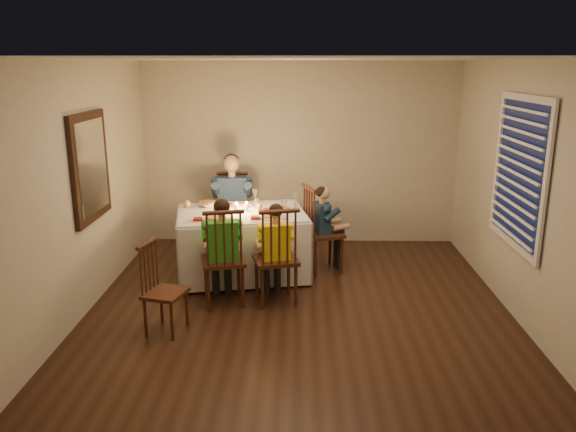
{
  "coord_description": "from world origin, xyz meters",
  "views": [
    {
      "loc": [
        0.02,
        -5.52,
        2.56
      ],
      "look_at": [
        -0.12,
        0.15,
        1.02
      ],
      "focal_mm": 35.0,
      "sensor_mm": 36.0,
      "label": 1
    }
  ],
  "objects_px": {
    "chair_adult": "(234,252)",
    "chair_near_left": "(225,302)",
    "chair_near_right": "(276,301)",
    "adult": "(234,252)",
    "child_yellow": "(276,301)",
    "chair_end": "(323,270)",
    "chair_extra": "(168,331)",
    "serving_bowl": "(209,205)",
    "child_teal": "(323,270)",
    "child_green": "(225,302)",
    "dining_table": "(242,230)"
  },
  "relations": [
    {
      "from": "chair_near_right",
      "to": "serving_bowl",
      "type": "xyz_separation_m",
      "value": [
        -0.89,
        1.05,
        0.84
      ]
    },
    {
      "from": "child_teal",
      "to": "chair_near_left",
      "type": "bearing_deg",
      "value": 113.04
    },
    {
      "from": "chair_end",
      "to": "chair_near_right",
      "type": "bearing_deg",
      "value": 130.94
    },
    {
      "from": "child_yellow",
      "to": "serving_bowl",
      "type": "relative_size",
      "value": 4.88
    },
    {
      "from": "child_yellow",
      "to": "child_teal",
      "type": "relative_size",
      "value": 1.03
    },
    {
      "from": "adult",
      "to": "child_green",
      "type": "bearing_deg",
      "value": -91.54
    },
    {
      "from": "chair_end",
      "to": "chair_extra",
      "type": "distance_m",
      "value": 2.37
    },
    {
      "from": "chair_adult",
      "to": "serving_bowl",
      "type": "distance_m",
      "value": 1.07
    },
    {
      "from": "dining_table",
      "to": "child_yellow",
      "type": "xyz_separation_m",
      "value": [
        0.45,
        -0.81,
        -0.58
      ]
    },
    {
      "from": "chair_extra",
      "to": "dining_table",
      "type": "bearing_deg",
      "value": -4.51
    },
    {
      "from": "chair_adult",
      "to": "child_teal",
      "type": "xyz_separation_m",
      "value": [
        1.22,
        -0.67,
        0.0
      ]
    },
    {
      "from": "adult",
      "to": "child_teal",
      "type": "distance_m",
      "value": 1.4
    },
    {
      "from": "dining_table",
      "to": "chair_adult",
      "type": "relative_size",
      "value": 1.57
    },
    {
      "from": "chair_extra",
      "to": "child_teal",
      "type": "xyz_separation_m",
      "value": [
        1.6,
        1.75,
        0.0
      ]
    },
    {
      "from": "chair_near_left",
      "to": "serving_bowl",
      "type": "height_order",
      "value": "serving_bowl"
    },
    {
      "from": "chair_adult",
      "to": "chair_near_left",
      "type": "height_order",
      "value": "same"
    },
    {
      "from": "dining_table",
      "to": "child_teal",
      "type": "bearing_deg",
      "value": -0.36
    },
    {
      "from": "chair_end",
      "to": "chair_adult",
      "type": "bearing_deg",
      "value": 41.34
    },
    {
      "from": "chair_end",
      "to": "child_yellow",
      "type": "bearing_deg",
      "value": 130.94
    },
    {
      "from": "chair_adult",
      "to": "chair_near_right",
      "type": "distance_m",
      "value": 1.8
    },
    {
      "from": "chair_end",
      "to": "serving_bowl",
      "type": "xyz_separation_m",
      "value": [
        -1.45,
        0.06,
        0.84
      ]
    },
    {
      "from": "child_teal",
      "to": "chair_near_right",
      "type": "bearing_deg",
      "value": 130.94
    },
    {
      "from": "chair_end",
      "to": "child_teal",
      "type": "xyz_separation_m",
      "value": [
        0.0,
        0.0,
        0.0
      ]
    },
    {
      "from": "dining_table",
      "to": "child_yellow",
      "type": "height_order",
      "value": "dining_table"
    },
    {
      "from": "child_teal",
      "to": "chair_extra",
      "type": "bearing_deg",
      "value": 117.75
    },
    {
      "from": "child_green",
      "to": "adult",
      "type": "bearing_deg",
      "value": -100.05
    },
    {
      "from": "chair_adult",
      "to": "chair_extra",
      "type": "height_order",
      "value": "chair_adult"
    },
    {
      "from": "chair_near_right",
      "to": "child_teal",
      "type": "distance_m",
      "value": 1.14
    },
    {
      "from": "chair_near_right",
      "to": "child_yellow",
      "type": "xyz_separation_m",
      "value": [
        0.0,
        0.0,
        0.0
      ]
    },
    {
      "from": "chair_extra",
      "to": "serving_bowl",
      "type": "bearing_deg",
      "value": 11.36
    },
    {
      "from": "chair_adult",
      "to": "adult",
      "type": "xyz_separation_m",
      "value": [
        0.0,
        0.0,
        0.0
      ]
    },
    {
      "from": "chair_near_right",
      "to": "adult",
      "type": "height_order",
      "value": "adult"
    },
    {
      "from": "chair_near_left",
      "to": "chair_extra",
      "type": "height_order",
      "value": "chair_near_left"
    },
    {
      "from": "child_teal",
      "to": "serving_bowl",
      "type": "height_order",
      "value": "serving_bowl"
    },
    {
      "from": "chair_near_left",
      "to": "child_green",
      "type": "bearing_deg",
      "value": 180.0
    },
    {
      "from": "child_teal",
      "to": "dining_table",
      "type": "bearing_deg",
      "value": 80.48
    },
    {
      "from": "chair_near_right",
      "to": "child_teal",
      "type": "bearing_deg",
      "value": -133.59
    },
    {
      "from": "chair_adult",
      "to": "dining_table",
      "type": "bearing_deg",
      "value": -80.76
    },
    {
      "from": "chair_adult",
      "to": "child_yellow",
      "type": "distance_m",
      "value": 1.8
    },
    {
      "from": "chair_end",
      "to": "child_green",
      "type": "xyz_separation_m",
      "value": [
        -1.12,
        -1.04,
        0.0
      ]
    },
    {
      "from": "chair_end",
      "to": "child_yellow",
      "type": "xyz_separation_m",
      "value": [
        -0.56,
        -0.99,
        0.0
      ]
    },
    {
      "from": "serving_bowl",
      "to": "chair_near_right",
      "type": "bearing_deg",
      "value": -49.69
    },
    {
      "from": "chair_adult",
      "to": "child_yellow",
      "type": "xyz_separation_m",
      "value": [
        0.67,
        -1.67,
        0.0
      ]
    },
    {
      "from": "chair_adult",
      "to": "chair_extra",
      "type": "relative_size",
      "value": 1.21
    },
    {
      "from": "child_green",
      "to": "serving_bowl",
      "type": "xyz_separation_m",
      "value": [
        -0.32,
        1.1,
        0.84
      ]
    },
    {
      "from": "chair_near_left",
      "to": "serving_bowl",
      "type": "distance_m",
      "value": 1.42
    },
    {
      "from": "child_teal",
      "to": "chair_adult",
      "type": "bearing_deg",
      "value": 41.34
    },
    {
      "from": "chair_near_left",
      "to": "child_green",
      "type": "distance_m",
      "value": 0.0
    },
    {
      "from": "child_green",
      "to": "child_teal",
      "type": "distance_m",
      "value": 1.53
    },
    {
      "from": "child_yellow",
      "to": "dining_table",
      "type": "bearing_deg",
      "value": -75.17
    }
  ]
}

